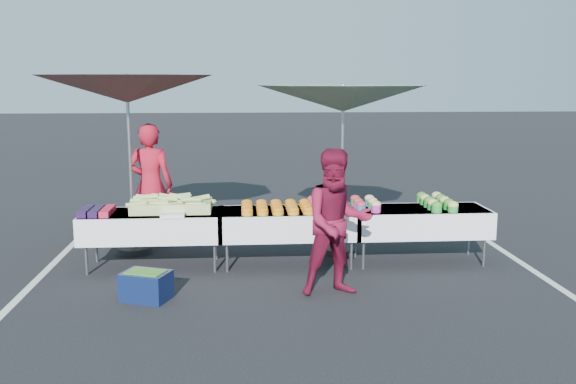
{
  "coord_description": "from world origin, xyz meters",
  "views": [
    {
      "loc": [
        -0.62,
        -8.41,
        2.49
      ],
      "look_at": [
        0.0,
        0.0,
        1.0
      ],
      "focal_mm": 40.0,
      "sensor_mm": 36.0,
      "label": 1
    }
  ],
  "objects": [
    {
      "name": "umbrella_right",
      "position": [
        0.8,
        0.46,
        2.2
      ],
      "size": [
        2.41,
        2.41,
        2.43
      ],
      "rotation": [
        0.0,
        0.0,
        0.01
      ],
      "color": "black",
      "rests_on": "ground"
    },
    {
      "name": "plastic_bags",
      "position": [
        -1.5,
        -0.3,
        0.78
      ],
      "size": [
        0.3,
        0.25,
        0.05
      ],
      "primitive_type": "cube",
      "color": "white",
      "rests_on": "table_left"
    },
    {
      "name": "carrot_bowls",
      "position": [
        -0.15,
        -0.01,
        0.8
      ],
      "size": [
        0.95,
        0.69,
        0.11
      ],
      "color": "orange",
      "rests_on": "table_center"
    },
    {
      "name": "bean_baskets",
      "position": [
        2.06,
        0.08,
        0.82
      ],
      "size": [
        0.36,
        0.86,
        0.15
      ],
      "color": "green",
      "rests_on": "table_right"
    },
    {
      "name": "umbrella_left",
      "position": [
        -2.19,
        0.74,
        2.33
      ],
      "size": [
        3.11,
        3.11,
        2.57
      ],
      "rotation": [
        0.0,
        0.0,
        -0.28
      ],
      "color": "black",
      "rests_on": "ground"
    },
    {
      "name": "berry_punnets",
      "position": [
        -2.51,
        -0.06,
        0.79
      ],
      "size": [
        0.4,
        0.54,
        0.08
      ],
      "color": "black",
      "rests_on": "table_left"
    },
    {
      "name": "table_right",
      "position": [
        1.8,
        0.0,
        0.58
      ],
      "size": [
        1.86,
        0.81,
        0.75
      ],
      "color": "white",
      "rests_on": "ground"
    },
    {
      "name": "customer",
      "position": [
        0.48,
        -1.26,
        0.86
      ],
      "size": [
        0.91,
        0.76,
        1.71
      ],
      "primitive_type": "imported",
      "rotation": [
        0.0,
        0.0,
        0.14
      ],
      "color": "maroon",
      "rests_on": "ground"
    },
    {
      "name": "ground",
      "position": [
        0.0,
        0.0,
        0.0
      ],
      "size": [
        80.0,
        80.0,
        0.0
      ],
      "primitive_type": "plane",
      "color": "black"
    },
    {
      "name": "potato_cups",
      "position": [
        0.75,
        0.0,
        0.83
      ],
      "size": [
        0.94,
        0.58,
        0.16
      ],
      "color": "#206799",
      "rests_on": "table_right"
    },
    {
      "name": "table_center",
      "position": [
        0.0,
        0.0,
        0.58
      ],
      "size": [
        1.86,
        0.81,
        0.75
      ],
      "color": "white",
      "rests_on": "ground"
    },
    {
      "name": "corn_pile",
      "position": [
        -1.55,
        0.05,
        0.84
      ],
      "size": [
        1.16,
        0.57,
        0.26
      ],
      "color": "#AACB68",
      "rests_on": "table_left"
    },
    {
      "name": "table_left",
      "position": [
        -1.8,
        0.0,
        0.58
      ],
      "size": [
        1.86,
        0.81,
        0.75
      ],
      "color": "white",
      "rests_on": "ground"
    },
    {
      "name": "stripe_left",
      "position": [
        -3.2,
        0.0,
        0.0
      ],
      "size": [
        0.1,
        5.0,
        0.0
      ],
      "primitive_type": "cube",
      "color": "silver",
      "rests_on": "ground"
    },
    {
      "name": "stripe_right",
      "position": [
        3.2,
        0.0,
        0.0
      ],
      "size": [
        0.1,
        5.0,
        0.0
      ],
      "primitive_type": "cube",
      "color": "silver",
      "rests_on": "ground"
    },
    {
      "name": "storage_bin",
      "position": [
        -1.72,
        -1.31,
        0.17
      ],
      "size": [
        0.61,
        0.53,
        0.34
      ],
      "rotation": [
        0.0,
        0.0,
        -0.37
      ],
      "color": "#0C173D",
      "rests_on": "ground"
    },
    {
      "name": "vendor",
      "position": [
        -1.98,
        1.17,
        0.93
      ],
      "size": [
        0.73,
        0.54,
        1.85
      ],
      "primitive_type": "imported",
      "rotation": [
        0.0,
        0.0,
        2.99
      ],
      "color": "#A61327",
      "rests_on": "ground"
    }
  ]
}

